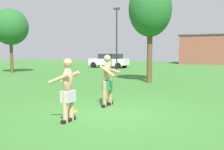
% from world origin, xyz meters
% --- Properties ---
extents(ground_plane, '(80.00, 80.00, 0.00)m').
position_xyz_m(ground_plane, '(0.00, 0.00, 0.00)').
color(ground_plane, '#38752D').
extents(player_near, '(0.60, 0.67, 1.71)m').
position_xyz_m(player_near, '(-0.57, 0.86, 0.90)').
color(player_near, black).
rests_on(player_near, ground_plane).
extents(player_in_gray, '(0.58, 0.63, 1.65)m').
position_xyz_m(player_in_gray, '(-0.71, -1.32, 0.90)').
color(player_in_gray, black).
rests_on(player_in_gray, ground_plane).
extents(frisbee, '(0.28, 0.28, 0.03)m').
position_xyz_m(frisbee, '(-1.21, -0.27, 0.01)').
color(frisbee, yellow).
rests_on(frisbee, ground_plane).
extents(car_white_mid_lot, '(4.33, 2.09, 1.58)m').
position_xyz_m(car_white_mid_lot, '(-8.86, 19.63, 0.82)').
color(car_white_mid_lot, white).
rests_on(car_white_mid_lot, ground_plane).
extents(lamp_post, '(0.60, 0.24, 6.00)m').
position_xyz_m(lamp_post, '(-6.59, 16.28, 3.66)').
color(lamp_post, black).
rests_on(lamp_post, ground_plane).
extents(outbuilding_behind_lot, '(11.92, 6.47, 4.28)m').
position_xyz_m(outbuilding_behind_lot, '(2.75, 34.44, 2.14)').
color(outbuilding_behind_lot, brown).
rests_on(outbuilding_behind_lot, ground_plane).
extents(tree_left_field, '(2.48, 2.48, 5.83)m').
position_xyz_m(tree_left_field, '(-1.02, 7.80, 4.21)').
color(tree_left_field, brown).
rests_on(tree_left_field, ground_plane).
extents(tree_behind_players, '(3.00, 3.00, 5.45)m').
position_xyz_m(tree_behind_players, '(-13.82, 10.02, 3.90)').
color(tree_behind_players, brown).
rests_on(tree_behind_players, ground_plane).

